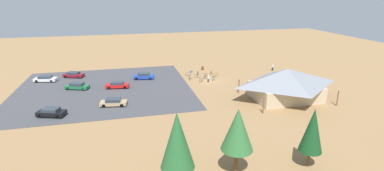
{
  "coord_description": "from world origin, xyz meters",
  "views": [
    {
      "loc": [
        18.4,
        58.8,
        18.92
      ],
      "look_at": [
        5.41,
        5.75,
        1.2
      ],
      "focal_mm": 27.21,
      "sensor_mm": 36.0,
      "label": 1
    }
  ],
  "objects_px": {
    "car_tan_front_row": "(114,102)",
    "bicycle_white_edge_south": "(188,74)",
    "pine_west": "(312,130)",
    "bicycle_yellow_trailside": "(189,78)",
    "bicycle_yellow_yard_right": "(215,75)",
    "car_green_near_entry": "(77,86)",
    "car_white_inner_stall": "(46,79)",
    "pine_east": "(238,130)",
    "car_red_far_end": "(117,85)",
    "bicycle_purple_mid_cluster": "(206,78)",
    "bicycle_black_yard_left": "(198,73)",
    "car_black_mid_lot": "(51,112)",
    "bicycle_silver_yard_center": "(197,76)",
    "visitor_crossing_yard": "(290,80)",
    "car_blue_second_row": "(144,76)",
    "car_maroon_aisle_side": "(74,75)",
    "bicycle_orange_yard_front": "(211,73)",
    "lot_sign": "(191,74)",
    "visitor_at_bikes": "(208,78)",
    "bicycle_blue_near_sign": "(256,83)",
    "bike_pavilion": "(286,82)",
    "bicycle_green_by_bin": "(214,79)",
    "pine_midwest": "(177,141)",
    "visitor_by_pavilion": "(273,67)",
    "bicycle_teal_lone_west": "(202,80)",
    "bicycle_red_edge_north": "(206,75)",
    "trash_bin": "(203,68)"
  },
  "relations": [
    {
      "from": "car_tan_front_row",
      "to": "bicycle_white_edge_south",
      "type": "bearing_deg",
      "value": -137.27
    },
    {
      "from": "pine_west",
      "to": "bicycle_yellow_trailside",
      "type": "height_order",
      "value": "pine_west"
    },
    {
      "from": "bicycle_yellow_yard_right",
      "to": "car_green_near_entry",
      "type": "bearing_deg",
      "value": 4.56
    },
    {
      "from": "pine_west",
      "to": "car_white_inner_stall",
      "type": "xyz_separation_m",
      "value": [
        36.25,
        -42.23,
        -3.82
      ]
    },
    {
      "from": "bicycle_yellow_trailside",
      "to": "car_white_inner_stall",
      "type": "bearing_deg",
      "value": -11.38
    },
    {
      "from": "pine_east",
      "to": "car_red_far_end",
      "type": "xyz_separation_m",
      "value": [
        12.55,
        -32.96,
        -4.43
      ]
    },
    {
      "from": "bicycle_purple_mid_cluster",
      "to": "car_red_far_end",
      "type": "distance_m",
      "value": 19.58
    },
    {
      "from": "bicycle_black_yard_left",
      "to": "car_black_mid_lot",
      "type": "bearing_deg",
      "value": 31.82
    },
    {
      "from": "car_black_mid_lot",
      "to": "car_green_near_entry",
      "type": "bearing_deg",
      "value": -99.39
    },
    {
      "from": "bicycle_silver_yard_center",
      "to": "visitor_crossing_yard",
      "type": "height_order",
      "value": "visitor_crossing_yard"
    },
    {
      "from": "bicycle_white_edge_south",
      "to": "car_blue_second_row",
      "type": "xyz_separation_m",
      "value": [
        10.31,
        0.49,
        0.41
      ]
    },
    {
      "from": "car_black_mid_lot",
      "to": "car_green_near_entry",
      "type": "xyz_separation_m",
      "value": [
        -2.21,
        -13.35,
        -0.02
      ]
    },
    {
      "from": "bicycle_black_yard_left",
      "to": "car_maroon_aisle_side",
      "type": "distance_m",
      "value": 28.68
    },
    {
      "from": "bicycle_silver_yard_center",
      "to": "bicycle_orange_yard_front",
      "type": "distance_m",
      "value": 4.6
    },
    {
      "from": "lot_sign",
      "to": "bicycle_yellow_trailside",
      "type": "height_order",
      "value": "lot_sign"
    },
    {
      "from": "pine_west",
      "to": "car_blue_second_row",
      "type": "height_order",
      "value": "pine_west"
    },
    {
      "from": "bicycle_silver_yard_center",
      "to": "visitor_at_bikes",
      "type": "relative_size",
      "value": 0.82
    },
    {
      "from": "pine_west",
      "to": "bicycle_yellow_yard_right",
      "type": "relative_size",
      "value": 4.05
    },
    {
      "from": "bicycle_orange_yard_front",
      "to": "bicycle_blue_near_sign",
      "type": "distance_m",
      "value": 12.17
    },
    {
      "from": "bike_pavilion",
      "to": "bicycle_yellow_trailside",
      "type": "bearing_deg",
      "value": -47.96
    },
    {
      "from": "bicycle_purple_mid_cluster",
      "to": "car_maroon_aisle_side",
      "type": "relative_size",
      "value": 0.31
    },
    {
      "from": "bicycle_green_by_bin",
      "to": "car_green_near_entry",
      "type": "relative_size",
      "value": 0.28
    },
    {
      "from": "pine_midwest",
      "to": "car_red_far_end",
      "type": "height_order",
      "value": "pine_midwest"
    },
    {
      "from": "bike_pavilion",
      "to": "bicycle_purple_mid_cluster",
      "type": "distance_m",
      "value": 18.94
    },
    {
      "from": "car_maroon_aisle_side",
      "to": "car_tan_front_row",
      "type": "bearing_deg",
      "value": 114.28
    },
    {
      "from": "bicycle_green_by_bin",
      "to": "visitor_at_bikes",
      "type": "distance_m",
      "value": 1.94
    },
    {
      "from": "pine_midwest",
      "to": "car_red_far_end",
      "type": "bearing_deg",
      "value": -80.23
    },
    {
      "from": "bicycle_green_by_bin",
      "to": "car_green_near_entry",
      "type": "height_order",
      "value": "car_green_near_entry"
    },
    {
      "from": "pine_west",
      "to": "visitor_by_pavilion",
      "type": "xyz_separation_m",
      "value": [
        -16.79,
        -38.96,
        -3.61
      ]
    },
    {
      "from": "car_green_near_entry",
      "to": "bicycle_orange_yard_front",
      "type": "bearing_deg",
      "value": -171.45
    },
    {
      "from": "bicycle_green_by_bin",
      "to": "car_red_far_end",
      "type": "relative_size",
      "value": 0.29
    },
    {
      "from": "bicycle_yellow_trailside",
      "to": "car_maroon_aisle_side",
      "type": "relative_size",
      "value": 0.36
    },
    {
      "from": "bicycle_teal_lone_west",
      "to": "car_blue_second_row",
      "type": "height_order",
      "value": "car_blue_second_row"
    },
    {
      "from": "bicycle_red_edge_north",
      "to": "car_white_inner_stall",
      "type": "relative_size",
      "value": 0.27
    },
    {
      "from": "bicycle_teal_lone_west",
      "to": "car_tan_front_row",
      "type": "xyz_separation_m",
      "value": [
        18.56,
        9.98,
        0.31
      ]
    },
    {
      "from": "lot_sign",
      "to": "car_maroon_aisle_side",
      "type": "relative_size",
      "value": 0.45
    },
    {
      "from": "bicycle_yellow_yard_right",
      "to": "trash_bin",
      "type": "bearing_deg",
      "value": -77.88
    },
    {
      "from": "bicycle_blue_near_sign",
      "to": "car_tan_front_row",
      "type": "xyz_separation_m",
      "value": [
        29.52,
        5.6,
        0.36
      ]
    },
    {
      "from": "lot_sign",
      "to": "visitor_crossing_yard",
      "type": "relative_size",
      "value": 1.27
    },
    {
      "from": "pine_east",
      "to": "car_black_mid_lot",
      "type": "xyz_separation_m",
      "value": [
        22.69,
        -20.87,
        -4.41
      ]
    },
    {
      "from": "bicycle_blue_near_sign",
      "to": "car_blue_second_row",
      "type": "height_order",
      "value": "car_blue_second_row"
    },
    {
      "from": "lot_sign",
      "to": "bicycle_white_edge_south",
      "type": "xyz_separation_m",
      "value": [
        -0.0,
        -3.45,
        -1.05
      ]
    },
    {
      "from": "bicycle_yellow_trailside",
      "to": "bicycle_purple_mid_cluster",
      "type": "bearing_deg",
      "value": 174.97
    },
    {
      "from": "pine_west",
      "to": "bicycle_yellow_trailside",
      "type": "bearing_deg",
      "value": -81.63
    },
    {
      "from": "bicycle_white_edge_south",
      "to": "car_white_inner_stall",
      "type": "xyz_separation_m",
      "value": [
        31.4,
        -2.69,
        0.34
      ]
    },
    {
      "from": "bicycle_purple_mid_cluster",
      "to": "car_maroon_aisle_side",
      "type": "bearing_deg",
      "value": -16.4
    },
    {
      "from": "bike_pavilion",
      "to": "car_green_near_entry",
      "type": "xyz_separation_m",
      "value": [
        37.89,
        -14.96,
        -2.51
      ]
    },
    {
      "from": "pine_east",
      "to": "visitor_at_bikes",
      "type": "height_order",
      "value": "pine_east"
    },
    {
      "from": "visitor_at_bikes",
      "to": "pine_east",
      "type": "bearing_deg",
      "value": 78.32
    },
    {
      "from": "pine_midwest",
      "to": "car_black_mid_lot",
      "type": "distance_m",
      "value": 27.71
    }
  ]
}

